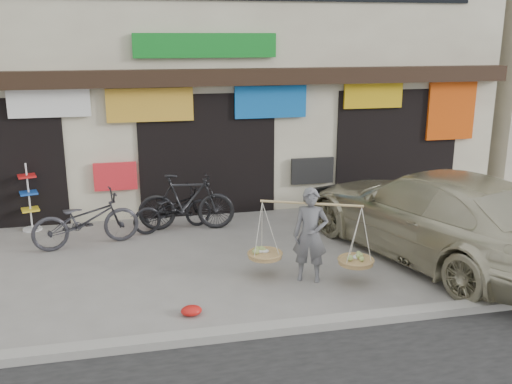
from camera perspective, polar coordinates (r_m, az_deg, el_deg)
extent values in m
plane|color=gray|center=(9.71, -1.83, -8.31)|extent=(70.00, 70.00, 0.00)
cube|color=gray|center=(7.93, 0.94, -13.59)|extent=(70.00, 0.25, 0.12)
cube|color=beige|center=(15.34, -6.61, 13.80)|extent=(14.00, 6.00, 7.00)
cube|color=black|center=(12.23, -4.94, 11.34)|extent=(14.00, 0.35, 0.35)
cube|color=black|center=(12.86, -5.00, 3.89)|extent=(3.00, 0.60, 2.70)
cube|color=black|center=(14.15, 13.42, 4.58)|extent=(3.00, 0.60, 2.70)
cube|color=white|center=(12.33, -19.99, 8.42)|extent=(1.60, 0.08, 0.60)
cube|color=gold|center=(12.25, -10.55, 8.57)|extent=(1.80, 0.08, 0.70)
cube|color=blue|center=(12.61, 1.47, 9.01)|extent=(1.60, 0.08, 0.70)
cube|color=gold|center=(13.38, 11.64, 9.50)|extent=(1.40, 0.08, 0.60)
cube|color=#DA490B|center=(14.35, 18.93, 7.76)|extent=(1.20, 0.08, 1.40)
cube|color=red|center=(12.51, -13.88, 1.52)|extent=(0.90, 0.08, 0.60)
cube|color=black|center=(13.16, 5.65, 2.13)|extent=(1.00, 0.08, 0.60)
cube|color=#138324|center=(12.27, -5.05, 14.39)|extent=(3.00, 0.08, 0.50)
imported|color=slate|center=(9.29, 5.46, -4.32)|extent=(0.67, 0.57, 1.56)
cylinder|color=tan|center=(9.12, 5.54, -1.16)|extent=(1.53, 0.69, 0.04)
cylinder|color=tan|center=(9.52, 0.91, -6.33)|extent=(0.56, 0.56, 0.07)
ellipsoid|color=#A5BF66|center=(9.50, 0.91, -5.99)|extent=(0.39, 0.39, 0.10)
cylinder|color=tan|center=(9.40, 9.95, -6.87)|extent=(0.56, 0.56, 0.07)
ellipsoid|color=#A5BF66|center=(9.38, 9.97, -6.53)|extent=(0.39, 0.39, 0.10)
imported|color=#2E2D33|center=(11.30, -16.66, -2.67)|extent=(2.10, 1.13, 1.05)
imported|color=black|center=(11.80, -6.98, -1.00)|extent=(2.03, 0.80, 1.19)
imported|color=black|center=(11.86, -8.31, -1.71)|extent=(1.80, 1.06, 0.89)
imported|color=#BBB697|center=(10.72, 17.36, -2.15)|extent=(3.78, 5.94, 1.60)
cube|color=black|center=(12.63, 8.64, -0.18)|extent=(1.65, 0.60, 0.45)
cube|color=silver|center=(12.71, 8.43, -0.54)|extent=(0.44, 0.15, 0.12)
cylinder|color=silver|center=(12.74, -21.45, -3.46)|extent=(0.39, 0.39, 0.04)
cylinder|color=silver|center=(12.55, -21.75, -0.47)|extent=(0.04, 0.04, 1.42)
cube|color=yellow|center=(12.62, -21.63, -1.63)|extent=(0.41, 0.41, 0.04)
cube|color=#194CB2|center=(12.53, -21.79, -0.08)|extent=(0.41, 0.41, 0.04)
cube|color=red|center=(12.44, -21.95, 1.50)|extent=(0.41, 0.41, 0.04)
ellipsoid|color=red|center=(8.45, -6.48, -11.70)|extent=(0.31, 0.25, 0.14)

